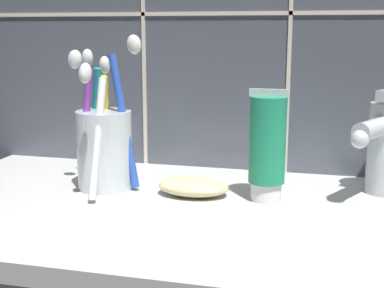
% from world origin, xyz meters
% --- Properties ---
extents(sink_counter, '(0.79, 0.35, 0.02)m').
position_xyz_m(sink_counter, '(0.00, 0.00, 0.01)').
color(sink_counter, silver).
rests_on(sink_counter, ground).
extents(toothbrush_cup, '(0.09, 0.12, 0.18)m').
position_xyz_m(toothbrush_cup, '(-0.19, 0.04, 0.08)').
color(toothbrush_cup, silver).
rests_on(toothbrush_cup, sink_counter).
extents(toothpaste_tube, '(0.04, 0.04, 0.12)m').
position_xyz_m(toothpaste_tube, '(0.01, 0.04, 0.08)').
color(toothpaste_tube, white).
rests_on(toothpaste_tube, sink_counter).
extents(soap_bar, '(0.08, 0.05, 0.02)m').
position_xyz_m(soap_bar, '(-0.08, 0.04, 0.03)').
color(soap_bar, beige).
rests_on(soap_bar, sink_counter).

